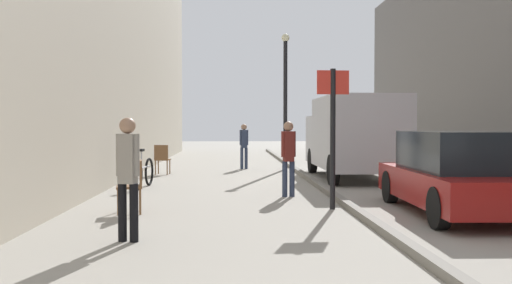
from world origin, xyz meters
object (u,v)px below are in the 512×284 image
pedestrian_far_crossing (128,170)px  bicycle_leaning (144,173)px  parked_car (458,174)px  street_sign_post (333,126)px  lamp_post (285,92)px  cafe_chair_by_doorway (134,183)px  pedestrian_mid_block (244,143)px  delivery_van (353,135)px  pedestrian_main_foreground (288,153)px  cafe_chair_near_window (162,157)px

pedestrian_far_crossing → bicycle_leaning: (-0.80, 6.36, -0.58)m
parked_car → street_sign_post: bearing=164.7°
parked_car → bicycle_leaning: (-6.15, 4.29, -0.33)m
lamp_post → cafe_chair_by_doorway: (-3.61, -9.52, -2.18)m
pedestrian_mid_block → pedestrian_far_crossing: pedestrian_far_crossing is taller
delivery_van → bicycle_leaning: 6.25m
pedestrian_mid_block → cafe_chair_by_doorway: 10.06m
delivery_van → parked_car: 6.60m
lamp_post → cafe_chair_by_doorway: lamp_post is taller
parked_car → lamp_post: (-2.07, 9.84, 2.01)m
parked_car → lamp_post: size_ratio=0.89×
pedestrian_far_crossing → parked_car: bearing=-144.3°
street_sign_post → bicycle_leaning: size_ratio=1.47×
pedestrian_main_foreground → street_sign_post: street_sign_post is taller
cafe_chair_near_window → cafe_chair_by_doorway: 7.70m
delivery_van → parked_car: size_ratio=1.27×
parked_car → cafe_chair_by_doorway: size_ratio=4.53×
pedestrian_main_foreground → pedestrian_far_crossing: pedestrian_far_crossing is taller
lamp_post → bicycle_leaning: bearing=-126.3°
street_sign_post → cafe_chair_near_window: (-4.06, 7.37, -1.00)m
pedestrian_mid_block → cafe_chair_near_window: pedestrian_mid_block is taller
bicycle_leaning → cafe_chair_by_doorway: bicycle_leaning is taller
delivery_van → bicycle_leaning: delivery_van is taller
pedestrian_main_foreground → lamp_post: 7.62m
cafe_chair_near_window → cafe_chair_by_doorway: bearing=-79.9°
parked_car → delivery_van: bearing=95.2°
bicycle_leaning → delivery_van: bearing=27.9°
delivery_van → street_sign_post: 6.16m
pedestrian_far_crossing → cafe_chair_by_doorway: 2.46m
parked_car → bicycle_leaning: parked_car is taller
parked_car → bicycle_leaning: bearing=146.9°
pedestrian_main_foreground → bicycle_leaning: (-3.42, 1.82, -0.57)m
pedestrian_main_foreground → pedestrian_far_crossing: 5.24m
cafe_chair_near_window → pedestrian_mid_block: bearing=45.5°
pedestrian_mid_block → delivery_van: bearing=-63.2°
pedestrian_far_crossing → bicycle_leaning: 6.43m
pedestrian_main_foreground → delivery_van: 4.72m
pedestrian_mid_block → street_sign_post: bearing=-95.8°
delivery_van → lamp_post: size_ratio=1.13×
bicycle_leaning → cafe_chair_by_doorway: 3.99m
delivery_van → lamp_post: 3.97m
pedestrian_far_crossing → cafe_chair_by_doorway: (-0.34, 2.40, -0.41)m
pedestrian_far_crossing → street_sign_post: bearing=-125.6°
pedestrian_main_foreground → pedestrian_far_crossing: size_ratio=0.99×
pedestrian_far_crossing → delivery_van: bearing=-105.3°
delivery_van → cafe_chair_near_window: bearing=166.0°
delivery_van → street_sign_post: street_sign_post is taller
pedestrian_main_foreground → cafe_chair_near_window: bearing=-68.8°
street_sign_post → cafe_chair_near_window: size_ratio=2.77×
cafe_chair_near_window → delivery_van: bearing=-7.6°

